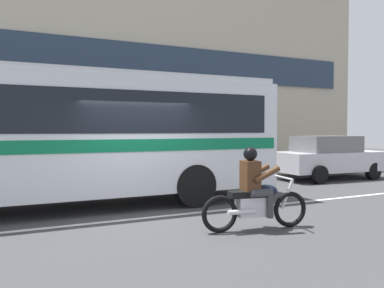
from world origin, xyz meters
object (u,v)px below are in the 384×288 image
object	(u,v)px
transit_bus	(64,130)
parked_sedan_curbside	(329,157)
fire_hydrant	(92,173)
motorcycle_with_rider	(255,195)

from	to	relation	value
transit_bus	parked_sedan_curbside	distance (m)	9.92
transit_bus	parked_sedan_curbside	size ratio (longest dim) A/B	2.43
transit_bus	fire_hydrant	distance (m)	3.17
motorcycle_with_rider	fire_hydrant	bearing A→B (deg)	106.49
transit_bus	fire_hydrant	size ratio (longest dim) A/B	14.02
transit_bus	motorcycle_with_rider	distance (m)	4.83
parked_sedan_curbside	motorcycle_with_rider	bearing A→B (deg)	-143.69
motorcycle_with_rider	fire_hydrant	distance (m)	6.49
motorcycle_with_rider	parked_sedan_curbside	bearing A→B (deg)	36.31
transit_bus	fire_hydrant	xyz separation A→B (m)	(1.14, 2.62, -1.36)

